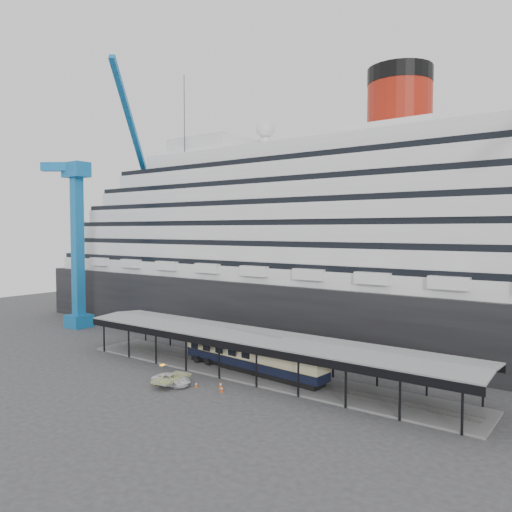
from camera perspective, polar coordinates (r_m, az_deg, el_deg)
name	(u,v)px	position (r m, az deg, el deg)	size (l,w,h in m)	color
ground	(233,385)	(61.80, -2.69, -14.47)	(200.00, 200.00, 0.00)	#323234
cruise_ship	(352,231)	(86.12, 10.92, 2.81)	(130.00, 30.00, 43.90)	black
platform_canopy	(257,357)	(64.95, 0.15, -11.43)	(56.00, 9.18, 5.30)	slate
crane_blue	(83,222)	(99.81, -19.18, 3.64)	(22.63, 19.19, 47.60)	#166AAC
port_truck	(172,380)	(62.14, -9.62, -13.76)	(2.24, 4.85, 1.35)	silver
pullman_carriage	(252,354)	(65.35, -0.42, -11.09)	(22.26, 4.80, 21.69)	black
traffic_cone_left	(221,385)	(60.36, -4.08, -14.49)	(0.52, 0.52, 0.82)	#DD550C
traffic_cone_mid	(196,384)	(61.07, -6.84, -14.37)	(0.35, 0.35, 0.67)	#D1510B
traffic_cone_right	(222,389)	(59.12, -3.94, -14.94)	(0.42, 0.42, 0.70)	#DF410C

